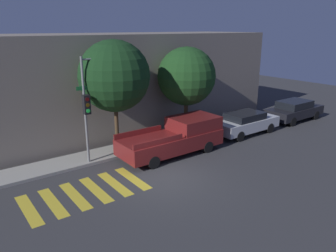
{
  "coord_description": "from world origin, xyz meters",
  "views": [
    {
      "loc": [
        -7.72,
        -10.84,
        6.49
      ],
      "look_at": [
        1.84,
        2.1,
        1.6
      ],
      "focal_mm": 35.0,
      "sensor_mm": 36.0,
      "label": 1
    }
  ],
  "objects_px": {
    "traffic_light_pole": "(92,96)",
    "sedan_middle": "(295,110)",
    "tree_near_corner": "(114,76)",
    "tree_midblock": "(186,76)",
    "pickup_truck": "(177,137)",
    "sedan_near_corner": "(245,122)"
  },
  "relations": [
    {
      "from": "sedan_near_corner",
      "to": "tree_midblock",
      "type": "height_order",
      "value": "tree_midblock"
    },
    {
      "from": "sedan_near_corner",
      "to": "sedan_middle",
      "type": "bearing_deg",
      "value": 0.0
    },
    {
      "from": "pickup_truck",
      "to": "sedan_near_corner",
      "type": "relative_size",
      "value": 1.25
    },
    {
      "from": "pickup_truck",
      "to": "sedan_middle",
      "type": "xyz_separation_m",
      "value": [
        10.74,
        0.0,
        -0.14
      ]
    },
    {
      "from": "sedan_near_corner",
      "to": "sedan_middle",
      "type": "xyz_separation_m",
      "value": [
        5.27,
        0.0,
        0.02
      ]
    },
    {
      "from": "traffic_light_pole",
      "to": "pickup_truck",
      "type": "distance_m",
      "value": 4.95
    },
    {
      "from": "pickup_truck",
      "to": "sedan_near_corner",
      "type": "xyz_separation_m",
      "value": [
        5.47,
        0.0,
        -0.16
      ]
    },
    {
      "from": "pickup_truck",
      "to": "tree_midblock",
      "type": "height_order",
      "value": "tree_midblock"
    },
    {
      "from": "sedan_middle",
      "to": "tree_midblock",
      "type": "bearing_deg",
      "value": 167.87
    },
    {
      "from": "traffic_light_pole",
      "to": "tree_midblock",
      "type": "height_order",
      "value": "tree_midblock"
    },
    {
      "from": "pickup_truck",
      "to": "tree_midblock",
      "type": "bearing_deg",
      "value": 40.73
    },
    {
      "from": "sedan_near_corner",
      "to": "tree_midblock",
      "type": "relative_size",
      "value": 0.83
    },
    {
      "from": "traffic_light_pole",
      "to": "sedan_middle",
      "type": "distance_m",
      "value": 15.11
    },
    {
      "from": "traffic_light_pole",
      "to": "tree_near_corner",
      "type": "height_order",
      "value": "tree_near_corner"
    },
    {
      "from": "tree_near_corner",
      "to": "tree_midblock",
      "type": "distance_m",
      "value": 4.71
    },
    {
      "from": "sedan_middle",
      "to": "pickup_truck",
      "type": "bearing_deg",
      "value": 180.0
    },
    {
      "from": "sedan_middle",
      "to": "tree_near_corner",
      "type": "relative_size",
      "value": 0.78
    },
    {
      "from": "traffic_light_pole",
      "to": "sedan_middle",
      "type": "height_order",
      "value": "traffic_light_pole"
    },
    {
      "from": "sedan_near_corner",
      "to": "tree_midblock",
      "type": "bearing_deg",
      "value": 150.92
    },
    {
      "from": "sedan_near_corner",
      "to": "sedan_middle",
      "type": "relative_size",
      "value": 0.98
    },
    {
      "from": "traffic_light_pole",
      "to": "tree_near_corner",
      "type": "xyz_separation_m",
      "value": [
        1.52,
        0.58,
        0.71
      ]
    },
    {
      "from": "sedan_middle",
      "to": "tree_midblock",
      "type": "xyz_separation_m",
      "value": [
        -8.6,
        1.85,
        2.94
      ]
    }
  ]
}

